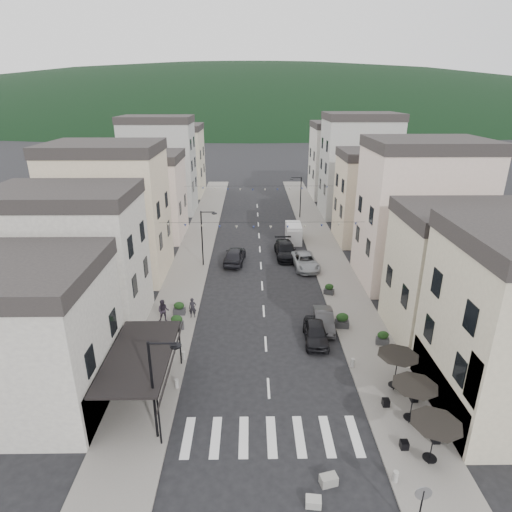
{
  "coord_description": "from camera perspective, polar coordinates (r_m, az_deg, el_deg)",
  "views": [
    {
      "loc": [
        -1.07,
        -15.88,
        17.4
      ],
      "look_at": [
        -0.6,
        19.84,
        3.5
      ],
      "focal_mm": 30.0,
      "sensor_mm": 36.0,
      "label": 1
    }
  ],
  "objects": [
    {
      "name": "ground",
      "position": [
        23.59,
        2.33,
        -26.31
      ],
      "size": [
        700.0,
        700.0,
        0.0
      ],
      "primitive_type": "plane",
      "color": "black",
      "rests_on": "ground"
    },
    {
      "name": "sidewalk_left",
      "position": [
        51.33,
        -7.91,
        1.31
      ],
      "size": [
        4.0,
        76.0,
        0.12
      ],
      "primitive_type": "cube",
      "color": "slate",
      "rests_on": "ground"
    },
    {
      "name": "sidewalk_right",
      "position": [
        51.64,
        8.84,
        1.38
      ],
      "size": [
        4.0,
        76.0,
        0.12
      ],
      "primitive_type": "cube",
      "color": "slate",
      "rests_on": "ground"
    },
    {
      "name": "hill_backdrop",
      "position": [
        316.36,
        -0.59,
        18.11
      ],
      "size": [
        640.0,
        360.0,
        70.0
      ],
      "primitive_type": "ellipsoid",
      "color": "black",
      "rests_on": "ground"
    },
    {
      "name": "boutique_awning",
      "position": [
        26.05,
        -14.72,
        -12.8
      ],
      "size": [
        3.77,
        7.5,
        3.28
      ],
      "color": "black",
      "rests_on": "ground"
    },
    {
      "name": "buildings_row_left",
      "position": [
        56.43,
        -14.69,
        9.05
      ],
      "size": [
        10.2,
        54.16,
        14.0
      ],
      "color": "#A9A29A",
      "rests_on": "ground"
    },
    {
      "name": "buildings_row_right",
      "position": [
        55.85,
        15.65,
        9.04
      ],
      "size": [
        10.2,
        54.16,
        14.5
      ],
      "color": "#B7AE92",
      "rests_on": "ground"
    },
    {
      "name": "cafe_terrace",
      "position": [
        25.54,
        20.35,
        -16.38
      ],
      "size": [
        2.5,
        8.1,
        2.53
      ],
      "color": "black",
      "rests_on": "ground"
    },
    {
      "name": "streetlamp_left_near",
      "position": [
        23.03,
        -13.01,
        -15.9
      ],
      "size": [
        1.7,
        0.56,
        6.0
      ],
      "color": "black",
      "rests_on": "ground"
    },
    {
      "name": "streetlamp_left_far",
      "position": [
        44.32,
        -6.88,
        3.1
      ],
      "size": [
        1.7,
        0.56,
        6.0
      ],
      "color": "black",
      "rests_on": "ground"
    },
    {
      "name": "streetlamp_right_far",
      "position": [
        61.82,
        5.73,
        8.35
      ],
      "size": [
        1.7,
        0.56,
        6.0
      ],
      "color": "black",
      "rests_on": "ground"
    },
    {
      "name": "traffic_sign",
      "position": [
        20.98,
        21.26,
        -28.16
      ],
      "size": [
        0.7,
        0.07,
        2.7
      ],
      "color": "black",
      "rests_on": "ground"
    },
    {
      "name": "bollards",
      "position": [
        27.33,
        1.73,
        -17.17
      ],
      "size": [
        11.66,
        10.26,
        0.6
      ],
      "color": "gray",
      "rests_on": "ground"
    },
    {
      "name": "bunting_near",
      "position": [
        39.68,
        0.83,
        4.04
      ],
      "size": [
        19.0,
        0.28,
        0.62
      ],
      "color": "black",
      "rests_on": "ground"
    },
    {
      "name": "bunting_far",
      "position": [
        55.16,
        0.38,
        8.96
      ],
      "size": [
        19.0,
        0.28,
        0.62
      ],
      "color": "black",
      "rests_on": "ground"
    },
    {
      "name": "parked_car_a",
      "position": [
        32.29,
        7.97,
        -10.08
      ],
      "size": [
        1.86,
        4.28,
        1.44
      ],
      "primitive_type": "imported",
      "rotation": [
        0.0,
        0.0,
        -0.04
      ],
      "color": "black",
      "rests_on": "ground"
    },
    {
      "name": "parked_car_b",
      "position": [
        34.06,
        9.03,
        -8.45
      ],
      "size": [
        1.67,
        4.14,
        1.34
      ],
      "primitive_type": "imported",
      "rotation": [
        0.0,
        0.0,
        -0.06
      ],
      "color": "#353537",
      "rests_on": "ground"
    },
    {
      "name": "parked_car_c",
      "position": [
        44.87,
        6.56,
        -0.71
      ],
      "size": [
        2.89,
        5.41,
        1.45
      ],
      "primitive_type": "imported",
      "rotation": [
        0.0,
        0.0,
        0.1
      ],
      "color": "#95989D",
      "rests_on": "ground"
    },
    {
      "name": "parked_car_d",
      "position": [
        47.62,
        3.95,
        0.8
      ],
      "size": [
        2.46,
        5.56,
        1.59
      ],
      "primitive_type": "imported",
      "rotation": [
        0.0,
        0.0,
        0.04
      ],
      "color": "black",
      "rests_on": "ground"
    },
    {
      "name": "parked_car_e",
      "position": [
        45.86,
        -2.87,
        0.09
      ],
      "size": [
        2.57,
        5.23,
        1.72
      ],
      "primitive_type": "imported",
      "rotation": [
        0.0,
        0.0,
        3.03
      ],
      "color": "black",
      "rests_on": "ground"
    },
    {
      "name": "delivery_van",
      "position": [
        52.78,
        5.02,
        3.17
      ],
      "size": [
        1.96,
        4.66,
        2.21
      ],
      "rotation": [
        0.0,
        0.0,
        -0.03
      ],
      "color": "silver",
      "rests_on": "ground"
    },
    {
      "name": "pedestrian_a",
      "position": [
        35.19,
        -8.45,
        -6.85
      ],
      "size": [
        0.64,
        0.44,
        1.68
      ],
      "primitive_type": "imported",
      "rotation": [
        0.0,
        0.0,
        0.07
      ],
      "color": "black",
      "rests_on": "sidewalk_left"
    },
    {
      "name": "pedestrian_b",
      "position": [
        34.93,
        -12.25,
        -7.16
      ],
      "size": [
        0.92,
        0.73,
        1.88
      ],
      "primitive_type": "imported",
      "rotation": [
        0.0,
        0.0,
        0.02
      ],
      "color": "#251E29",
      "rests_on": "sidewalk_left"
    },
    {
      "name": "concrete_block_a",
      "position": [
        23.0,
        9.66,
        -27.36
      ],
      "size": [
        0.9,
        0.69,
        0.5
      ],
      "primitive_type": "cube",
      "rotation": [
        0.0,
        0.0,
        0.26
      ],
      "color": "gray",
      "rests_on": "ground"
    },
    {
      "name": "concrete_block_c",
      "position": [
        22.22,
        7.67,
        -29.73
      ],
      "size": [
        0.76,
        0.58,
        0.4
      ],
      "primitive_type": "cube",
      "rotation": [
        0.0,
        0.0,
        -0.12
      ],
      "color": "#9B9A93",
      "rests_on": "ground"
    },
    {
      "name": "planter_la",
      "position": [
        33.93,
        -10.51,
        -8.66
      ],
      "size": [
        1.09,
        0.69,
        1.15
      ],
      "rotation": [
        0.0,
        0.0,
        0.13
      ],
      "color": "#313033",
      "rests_on": "sidewalk_left"
    },
    {
      "name": "planter_lb",
      "position": [
        35.96,
        -10.21,
        -6.87
      ],
      "size": [
        0.98,
        0.55,
        1.1
      ],
      "rotation": [
        0.0,
        0.0,
        0.0
      ],
      "color": "#2F2F31",
      "rests_on": "sidewalk_left"
    },
    {
      "name": "planter_ra",
      "position": [
        34.2,
        11.4,
        -8.41
      ],
      "size": [
        1.16,
        0.75,
        1.22
      ],
      "rotation": [
        0.0,
        0.0,
        -0.14
      ],
      "color": "#292A2C",
      "rests_on": "sidewalk_right"
    },
    {
      "name": "planter_rb",
      "position": [
        32.86,
        16.54,
        -10.42
      ],
      "size": [
        1.02,
        0.71,
        1.05
      ],
      "rotation": [
        0.0,
        0.0,
        -0.22
      ],
      "color": "#303133",
      "rests_on": "sidewalk_right"
    },
    {
      "name": "planter_rc",
      "position": [
        39.29,
        9.71,
        -4.37
      ],
      "size": [
        1.02,
        0.8,
        1.0
      ],
      "rotation": [
        0.0,
        0.0,
        -0.4
      ],
      "color": "#2B2B2D",
      "rests_on": "sidewalk_right"
    }
  ]
}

